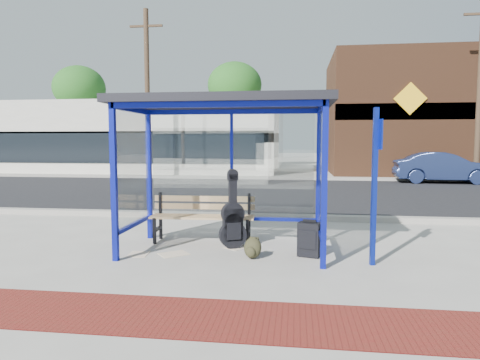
# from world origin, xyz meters

# --- Properties ---
(ground) EXTENTS (120.00, 120.00, 0.00)m
(ground) POSITION_xyz_m (0.00, 0.00, 0.00)
(ground) COLOR #B2ADA0
(ground) RESTS_ON ground
(brick_paver_strip) EXTENTS (60.00, 1.00, 0.01)m
(brick_paver_strip) POSITION_xyz_m (0.00, -2.60, 0.01)
(brick_paver_strip) COLOR maroon
(brick_paver_strip) RESTS_ON ground
(curb_near) EXTENTS (60.00, 0.25, 0.12)m
(curb_near) POSITION_xyz_m (0.00, 2.90, 0.06)
(curb_near) COLOR gray
(curb_near) RESTS_ON ground
(street_asphalt) EXTENTS (60.00, 10.00, 0.00)m
(street_asphalt) POSITION_xyz_m (0.00, 8.00, 0.00)
(street_asphalt) COLOR black
(street_asphalt) RESTS_ON ground
(curb_far) EXTENTS (60.00, 0.25, 0.12)m
(curb_far) POSITION_xyz_m (0.00, 13.10, 0.06)
(curb_far) COLOR gray
(curb_far) RESTS_ON ground
(far_sidewalk) EXTENTS (60.00, 4.00, 0.01)m
(far_sidewalk) POSITION_xyz_m (0.00, 15.00, 0.00)
(far_sidewalk) COLOR #B2ADA0
(far_sidewalk) RESTS_ON ground
(bus_shelter) EXTENTS (3.30, 1.80, 2.42)m
(bus_shelter) POSITION_xyz_m (0.00, 0.07, 2.07)
(bus_shelter) COLOR #0E189E
(bus_shelter) RESTS_ON ground
(storefront_white) EXTENTS (18.00, 6.04, 4.00)m
(storefront_white) POSITION_xyz_m (-9.00, 17.99, 2.00)
(storefront_white) COLOR silver
(storefront_white) RESTS_ON ground
(storefront_brown) EXTENTS (10.00, 7.08, 6.40)m
(storefront_brown) POSITION_xyz_m (8.00, 18.49, 3.20)
(storefront_brown) COLOR #59331E
(storefront_brown) RESTS_ON ground
(tree_left) EXTENTS (3.60, 3.60, 7.03)m
(tree_left) POSITION_xyz_m (-14.00, 22.00, 5.45)
(tree_left) COLOR #4C3826
(tree_left) RESTS_ON ground
(tree_mid) EXTENTS (3.60, 3.60, 7.03)m
(tree_mid) POSITION_xyz_m (-3.00, 22.00, 5.45)
(tree_mid) COLOR #4C3826
(tree_mid) RESTS_ON ground
(utility_pole_west) EXTENTS (1.60, 0.24, 8.00)m
(utility_pole_west) POSITION_xyz_m (-6.00, 13.40, 4.11)
(utility_pole_west) COLOR #4C3826
(utility_pole_west) RESTS_ON ground
(utility_pole_east) EXTENTS (1.60, 0.24, 8.00)m
(utility_pole_east) POSITION_xyz_m (9.00, 13.40, 4.11)
(utility_pole_east) COLOR #4C3826
(utility_pole_east) RESTS_ON ground
(bench) EXTENTS (1.81, 0.51, 0.85)m
(bench) POSITION_xyz_m (-0.49, 0.61, 0.48)
(bench) COLOR black
(bench) RESTS_ON ground
(guitar_bag) EXTENTS (0.46, 0.30, 1.23)m
(guitar_bag) POSITION_xyz_m (0.10, 0.20, 0.45)
(guitar_bag) COLOR black
(guitar_bag) RESTS_ON ground
(suitcase) EXTENTS (0.37, 0.29, 0.57)m
(suitcase) POSITION_xyz_m (1.33, -0.16, 0.26)
(suitcase) COLOR black
(suitcase) RESTS_ON ground
(backpack) EXTENTS (0.31, 0.29, 0.32)m
(backpack) POSITION_xyz_m (0.48, -0.37, 0.15)
(backpack) COLOR #292716
(backpack) RESTS_ON ground
(sign_post) EXTENTS (0.11, 0.28, 2.22)m
(sign_post) POSITION_xyz_m (2.21, -0.48, 1.25)
(sign_post) COLOR #0D1F93
(sign_post) RESTS_ON ground
(newspaper_a) EXTENTS (0.33, 0.40, 0.01)m
(newspaper_a) POSITION_xyz_m (-1.30, -0.37, 0.00)
(newspaper_a) COLOR white
(newspaper_a) RESTS_ON ground
(newspaper_b) EXTENTS (0.54, 0.53, 0.01)m
(newspaper_b) POSITION_xyz_m (-0.75, -0.30, 0.00)
(newspaper_b) COLOR white
(newspaper_b) RESTS_ON ground
(newspaper_c) EXTENTS (0.46, 0.47, 0.01)m
(newspaper_c) POSITION_xyz_m (0.17, 0.25, 0.00)
(newspaper_c) COLOR white
(newspaper_c) RESTS_ON ground
(parked_car) EXTENTS (4.04, 1.62, 1.31)m
(parked_car) POSITION_xyz_m (7.31, 12.40, 0.65)
(parked_car) COLOR navy
(parked_car) RESTS_ON ground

